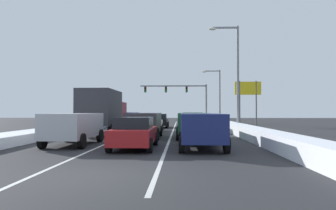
% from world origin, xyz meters
% --- Properties ---
extents(ground_plane, '(120.00, 120.00, 0.00)m').
position_xyz_m(ground_plane, '(0.00, 17.30, 0.00)').
color(ground_plane, '#28282B').
extents(lane_stripe_between_right_lane_and_center_lane, '(0.14, 47.58, 0.01)m').
position_xyz_m(lane_stripe_between_right_lane_and_center_lane, '(1.70, 21.63, 0.00)').
color(lane_stripe_between_right_lane_and_center_lane, silver).
rests_on(lane_stripe_between_right_lane_and_center_lane, ground).
extents(lane_stripe_between_center_lane_and_left_lane, '(0.14, 47.58, 0.01)m').
position_xyz_m(lane_stripe_between_center_lane_and_left_lane, '(-1.70, 21.63, 0.00)').
color(lane_stripe_between_center_lane_and_left_lane, silver).
rests_on(lane_stripe_between_center_lane_and_left_lane, ground).
extents(snow_bank_right_shoulder, '(1.24, 47.58, 0.77)m').
position_xyz_m(snow_bank_right_shoulder, '(7.00, 21.63, 0.38)').
color(snow_bank_right_shoulder, white).
rests_on(snow_bank_right_shoulder, ground).
extents(snow_bank_left_shoulder, '(2.18, 47.58, 0.55)m').
position_xyz_m(snow_bank_left_shoulder, '(-7.00, 21.63, 0.27)').
color(snow_bank_left_shoulder, white).
rests_on(snow_bank_left_shoulder, ground).
extents(suv_navy_right_lane_nearest, '(2.16, 4.90, 1.67)m').
position_xyz_m(suv_navy_right_lane_nearest, '(3.39, 6.56, 1.02)').
color(suv_navy_right_lane_nearest, navy).
rests_on(suv_navy_right_lane_nearest, ground).
extents(suv_green_right_lane_second, '(2.16, 4.90, 1.67)m').
position_xyz_m(suv_green_right_lane_second, '(3.19, 12.48, 1.02)').
color(suv_green_right_lane_second, '#1E5633').
rests_on(suv_green_right_lane_second, ground).
extents(sedan_tan_right_lane_third, '(2.00, 4.50, 1.51)m').
position_xyz_m(sedan_tan_right_lane_third, '(3.51, 18.79, 0.76)').
color(sedan_tan_right_lane_third, '#937F60').
rests_on(sedan_tan_right_lane_third, ground).
extents(suv_gray_right_lane_fourth, '(2.16, 4.90, 1.67)m').
position_xyz_m(suv_gray_right_lane_fourth, '(3.61, 25.00, 1.02)').
color(suv_gray_right_lane_fourth, slate).
rests_on(suv_gray_right_lane_fourth, ground).
extents(sedan_red_center_lane_nearest, '(2.00, 4.50, 1.51)m').
position_xyz_m(sedan_red_center_lane_nearest, '(0.18, 6.42, 0.76)').
color(sedan_red_center_lane_nearest, maroon).
rests_on(sedan_red_center_lane_nearest, ground).
extents(suv_charcoal_center_lane_second, '(2.16, 4.90, 1.67)m').
position_xyz_m(suv_charcoal_center_lane_second, '(-0.01, 12.39, 1.02)').
color(suv_charcoal_center_lane_second, '#38383D').
rests_on(suv_charcoal_center_lane_second, ground).
extents(sedan_white_center_lane_third, '(2.00, 4.50, 1.51)m').
position_xyz_m(sedan_white_center_lane_third, '(-0.23, 19.12, 0.76)').
color(sedan_white_center_lane_third, silver).
rests_on(sedan_white_center_lane_third, ground).
extents(sedan_black_center_lane_fourth, '(2.00, 4.50, 1.51)m').
position_xyz_m(sedan_black_center_lane_fourth, '(0.06, 26.05, 0.76)').
color(sedan_black_center_lane_fourth, black).
rests_on(sedan_black_center_lane_fourth, ground).
extents(suv_silver_left_lane_nearest, '(2.16, 4.90, 1.67)m').
position_xyz_m(suv_silver_left_lane_nearest, '(-3.27, 7.92, 1.02)').
color(suv_silver_left_lane_nearest, '#B7BABF').
rests_on(suv_silver_left_lane_nearest, ground).
extents(box_truck_left_lane_second, '(2.53, 7.20, 3.36)m').
position_xyz_m(box_truck_left_lane_second, '(-3.59, 15.60, 1.90)').
color(box_truck_left_lane_second, maroon).
rests_on(box_truck_left_lane_second, ground).
extents(suv_navy_left_lane_third, '(2.16, 4.90, 1.67)m').
position_xyz_m(suv_navy_left_lane_third, '(-3.18, 23.48, 1.02)').
color(suv_navy_left_lane_third, navy).
rests_on(suv_navy_left_lane_third, ground).
extents(sedan_green_left_lane_fourth, '(2.00, 4.50, 1.51)m').
position_xyz_m(sedan_green_left_lane_fourth, '(-3.60, 30.42, 0.76)').
color(sedan_green_left_lane_fourth, '#1E5633').
rests_on(sedan_green_left_lane_fourth, ground).
extents(traffic_light_gantry, '(10.94, 0.47, 6.20)m').
position_xyz_m(traffic_light_gantry, '(2.77, 43.24, 4.74)').
color(traffic_light_gantry, slate).
rests_on(traffic_light_gantry, ground).
extents(street_lamp_right_near, '(2.66, 0.36, 9.36)m').
position_xyz_m(street_lamp_right_near, '(7.14, 19.47, 5.51)').
color(street_lamp_right_near, gray).
rests_on(street_lamp_right_near, ground).
extents(street_lamp_right_mid, '(2.66, 0.36, 7.70)m').
position_xyz_m(street_lamp_right_mid, '(7.62, 36.77, 4.64)').
color(street_lamp_right_mid, gray).
rests_on(street_lamp_right_mid, ground).
extents(roadside_sign_right, '(3.20, 0.16, 5.50)m').
position_xyz_m(roadside_sign_right, '(10.60, 30.21, 4.02)').
color(roadside_sign_right, '#59595B').
rests_on(roadside_sign_right, ground).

